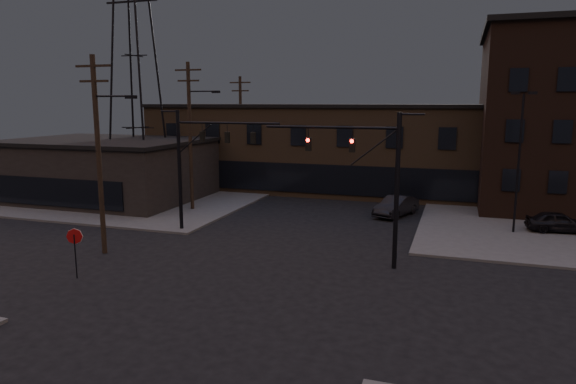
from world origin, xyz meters
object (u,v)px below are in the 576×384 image
(car_crossing, at_px, (396,206))
(parked_car_lot_a, at_px, (559,222))
(stop_sign, at_px, (75,242))
(traffic_signal_near, at_px, (375,173))
(traffic_signal_far, at_px, (196,157))

(car_crossing, bearing_deg, parked_car_lot_a, 9.14)
(parked_car_lot_a, bearing_deg, car_crossing, 71.91)
(stop_sign, distance_m, parked_car_lot_a, 29.19)
(stop_sign, height_order, car_crossing, stop_sign)
(traffic_signal_near, relative_size, parked_car_lot_a, 2.03)
(traffic_signal_near, distance_m, stop_sign, 15.17)
(stop_sign, xyz_separation_m, car_crossing, (13.09, 19.13, -1.09))
(traffic_signal_far, distance_m, car_crossing, 15.52)
(traffic_signal_far, bearing_deg, car_crossing, 37.76)
(parked_car_lot_a, xyz_separation_m, car_crossing, (-10.66, 2.18, -0.06))
(traffic_signal_near, xyz_separation_m, car_crossing, (-0.27, 12.64, -4.17))
(parked_car_lot_a, bearing_deg, stop_sign, 118.98)
(traffic_signal_near, xyz_separation_m, parked_car_lot_a, (10.39, 10.46, -4.11))
(traffic_signal_near, bearing_deg, parked_car_lot_a, 45.18)
(stop_sign, bearing_deg, car_crossing, 55.62)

